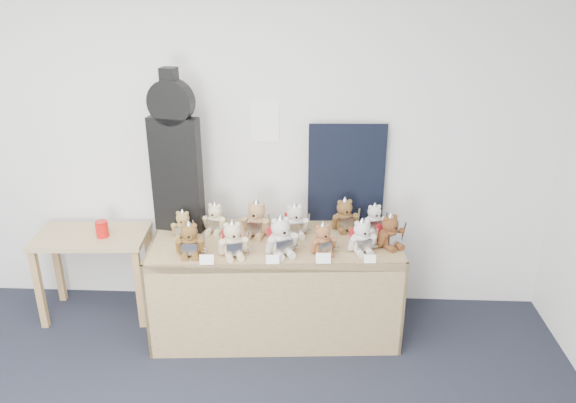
{
  "coord_description": "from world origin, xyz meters",
  "views": [
    {
      "loc": [
        1.18,
        -1.55,
        2.54
      ],
      "look_at": [
        1.01,
        1.95,
        1.08
      ],
      "focal_mm": 35.0,
      "sensor_mm": 36.0,
      "label": 1
    }
  ],
  "objects_px": {
    "display_table": "(275,264)",
    "teddy_back_right": "(345,216)",
    "teddy_front_far_right": "(362,237)",
    "teddy_front_centre": "(281,237)",
    "guitar_case": "(175,154)",
    "teddy_front_left": "(233,240)",
    "teddy_front_far_left": "(190,241)",
    "teddy_back_centre_right": "(295,221)",
    "teddy_back_end": "(374,219)",
    "side_table": "(93,249)",
    "teddy_back_centre_left": "(257,220)",
    "teddy_back_left": "(215,219)",
    "teddy_back_far_left": "(183,225)",
    "teddy_front_end": "(390,232)",
    "red_cup": "(102,229)",
    "teddy_front_right": "(323,240)"
  },
  "relations": [
    {
      "from": "teddy_back_centre_right",
      "to": "teddy_back_end",
      "type": "height_order",
      "value": "teddy_back_centre_right"
    },
    {
      "from": "teddy_front_far_right",
      "to": "teddy_front_far_left",
      "type": "bearing_deg",
      "value": 168.23
    },
    {
      "from": "teddy_front_centre",
      "to": "teddy_back_right",
      "type": "relative_size",
      "value": 1.11
    },
    {
      "from": "teddy_front_far_left",
      "to": "teddy_back_left",
      "type": "relative_size",
      "value": 1.06
    },
    {
      "from": "teddy_back_left",
      "to": "teddy_back_centre_right",
      "type": "xyz_separation_m",
      "value": [
        0.59,
        -0.03,
        0.01
      ]
    },
    {
      "from": "teddy_back_end",
      "to": "teddy_back_far_left",
      "type": "relative_size",
      "value": 1.02
    },
    {
      "from": "teddy_front_left",
      "to": "teddy_back_right",
      "type": "xyz_separation_m",
      "value": [
        0.77,
        0.45,
        -0.0
      ]
    },
    {
      "from": "teddy_front_far_left",
      "to": "teddy_back_end",
      "type": "height_order",
      "value": "teddy_front_far_left"
    },
    {
      "from": "teddy_front_end",
      "to": "teddy_back_left",
      "type": "relative_size",
      "value": 1.09
    },
    {
      "from": "display_table",
      "to": "teddy_back_end",
      "type": "distance_m",
      "value": 0.81
    },
    {
      "from": "side_table",
      "to": "teddy_front_centre",
      "type": "distance_m",
      "value": 1.52
    },
    {
      "from": "teddy_front_centre",
      "to": "teddy_back_end",
      "type": "xyz_separation_m",
      "value": [
        0.67,
        0.39,
        -0.03
      ]
    },
    {
      "from": "teddy_back_left",
      "to": "teddy_back_right",
      "type": "bearing_deg",
      "value": 14.03
    },
    {
      "from": "red_cup",
      "to": "display_table",
      "type": "bearing_deg",
      "value": -7.35
    },
    {
      "from": "side_table",
      "to": "teddy_back_centre_left",
      "type": "distance_m",
      "value": 1.3
    },
    {
      "from": "teddy_front_left",
      "to": "teddy_back_end",
      "type": "distance_m",
      "value": 1.08
    },
    {
      "from": "display_table",
      "to": "teddy_back_right",
      "type": "xyz_separation_m",
      "value": [
        0.5,
        0.28,
        0.27
      ]
    },
    {
      "from": "guitar_case",
      "to": "teddy_back_centre_left",
      "type": "xyz_separation_m",
      "value": [
        0.58,
        -0.08,
        -0.46
      ]
    },
    {
      "from": "teddy_back_centre_left",
      "to": "teddy_back_right",
      "type": "distance_m",
      "value": 0.65
    },
    {
      "from": "display_table",
      "to": "teddy_front_far_left",
      "type": "relative_size",
      "value": 6.87
    },
    {
      "from": "teddy_front_end",
      "to": "teddy_back_centre_right",
      "type": "height_order",
      "value": "teddy_front_end"
    },
    {
      "from": "teddy_front_far_left",
      "to": "teddy_back_centre_right",
      "type": "xyz_separation_m",
      "value": [
        0.69,
        0.35,
        -0.0
      ]
    },
    {
      "from": "teddy_front_far_right",
      "to": "teddy_front_centre",
      "type": "bearing_deg",
      "value": 168.93
    },
    {
      "from": "teddy_front_centre",
      "to": "teddy_front_end",
      "type": "distance_m",
      "value": 0.76
    },
    {
      "from": "guitar_case",
      "to": "teddy_front_left",
      "type": "bearing_deg",
      "value": -31.47
    },
    {
      "from": "teddy_back_left",
      "to": "teddy_back_centre_left",
      "type": "xyz_separation_m",
      "value": [
        0.31,
        -0.05,
        0.02
      ]
    },
    {
      "from": "teddy_front_centre",
      "to": "teddy_back_left",
      "type": "distance_m",
      "value": 0.6
    },
    {
      "from": "side_table",
      "to": "teddy_back_left",
      "type": "xyz_separation_m",
      "value": [
        0.95,
        0.0,
        0.27
      ]
    },
    {
      "from": "teddy_front_left",
      "to": "teddy_back_centre_right",
      "type": "relative_size",
      "value": 1.05
    },
    {
      "from": "red_cup",
      "to": "teddy_back_left",
      "type": "xyz_separation_m",
      "value": [
        0.84,
        0.04,
        0.09
      ]
    },
    {
      "from": "teddy_front_far_left",
      "to": "teddy_front_centre",
      "type": "height_order",
      "value": "teddy_front_centre"
    },
    {
      "from": "teddy_front_right",
      "to": "teddy_back_centre_right",
      "type": "bearing_deg",
      "value": 105.94
    },
    {
      "from": "teddy_front_far_left",
      "to": "teddy_back_end",
      "type": "xyz_separation_m",
      "value": [
        1.28,
        0.45,
        -0.01
      ]
    },
    {
      "from": "teddy_front_far_right",
      "to": "side_table",
      "type": "bearing_deg",
      "value": 155.16
    },
    {
      "from": "teddy_front_centre",
      "to": "teddy_back_far_left",
      "type": "bearing_deg",
      "value": 138.31
    },
    {
      "from": "teddy_back_far_left",
      "to": "teddy_front_right",
      "type": "bearing_deg",
      "value": -9.94
    },
    {
      "from": "teddy_front_right",
      "to": "display_table",
      "type": "bearing_deg",
      "value": 142.44
    },
    {
      "from": "teddy_front_right",
      "to": "teddy_back_left",
      "type": "bearing_deg",
      "value": 138.76
    },
    {
      "from": "teddy_back_left",
      "to": "side_table",
      "type": "bearing_deg",
      "value": -170.05
    },
    {
      "from": "teddy_back_left",
      "to": "display_table",
      "type": "bearing_deg",
      "value": -14.58
    },
    {
      "from": "side_table",
      "to": "red_cup",
      "type": "bearing_deg",
      "value": -21.56
    },
    {
      "from": "teddy_back_left",
      "to": "teddy_back_far_left",
      "type": "xyz_separation_m",
      "value": [
        -0.21,
        -0.11,
        -0.01
      ]
    },
    {
      "from": "side_table",
      "to": "display_table",
      "type": "bearing_deg",
      "value": -11.58
    },
    {
      "from": "teddy_front_left",
      "to": "teddy_front_centre",
      "type": "xyz_separation_m",
      "value": [
        0.32,
        0.04,
        0.01
      ]
    },
    {
      "from": "teddy_back_centre_left",
      "to": "red_cup",
      "type": "bearing_deg",
      "value": -168.58
    },
    {
      "from": "teddy_front_left",
      "to": "teddy_front_right",
      "type": "distance_m",
      "value": 0.61
    },
    {
      "from": "side_table",
      "to": "red_cup",
      "type": "xyz_separation_m",
      "value": [
        0.11,
        -0.03,
        0.19
      ]
    },
    {
      "from": "teddy_back_centre_right",
      "to": "teddy_front_far_left",
      "type": "bearing_deg",
      "value": -166.45
    },
    {
      "from": "red_cup",
      "to": "teddy_back_end",
      "type": "xyz_separation_m",
      "value": [
        2.02,
        0.1,
        0.08
      ]
    },
    {
      "from": "red_cup",
      "to": "teddy_back_end",
      "type": "distance_m",
      "value": 2.02
    }
  ]
}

